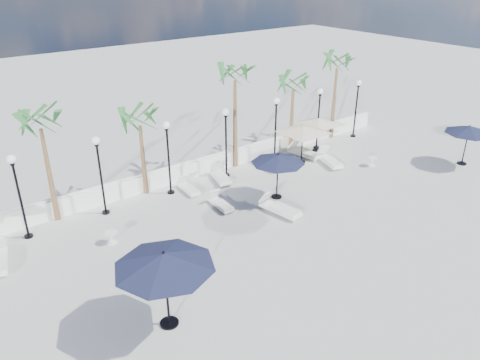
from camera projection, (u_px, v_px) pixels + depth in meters
ground at (309, 224)px, 21.23m from camera, size 100.00×100.00×0.00m
balustrade at (216, 162)px, 26.45m from camera, size 26.00×0.30×1.01m
lamppost_0 at (17, 185)px, 19.16m from camera, size 0.36×0.36×3.84m
lamppost_1 at (99, 165)px, 21.06m from camera, size 0.36×0.36×3.84m
lamppost_2 at (168, 148)px, 22.96m from camera, size 0.36×0.36×3.84m
lamppost_3 at (226, 133)px, 24.85m from camera, size 0.36×0.36×3.84m
lamppost_4 at (276, 121)px, 26.75m from camera, size 0.36×0.36×3.84m
lamppost_5 at (319, 110)px, 28.65m from camera, size 0.36×0.36×3.84m
lamppost_6 at (357, 101)px, 30.54m from camera, size 0.36×0.36×3.84m
palm_0 at (40, 126)px, 19.67m from camera, size 2.60×2.60×5.50m
palm_1 at (140, 123)px, 22.45m from camera, size 2.60×2.60×4.70m
palm_2 at (235, 78)px, 24.95m from camera, size 2.60×2.60×6.10m
palm_3 at (293, 88)px, 27.78m from camera, size 2.60×2.60×4.90m
palm_4 at (337, 67)px, 29.45m from camera, size 2.60×2.60×5.70m
lounger_1 at (188, 188)px, 24.09m from camera, size 0.66×1.71×0.63m
lounger_2 at (221, 176)px, 25.29m from camera, size 1.17×2.11×0.76m
lounger_3 at (221, 203)px, 22.56m from camera, size 0.68×1.74×0.64m
lounger_4 at (304, 152)px, 28.33m from camera, size 1.06×2.22×0.80m
lounger_5 at (280, 208)px, 22.04m from camera, size 1.06×2.26×0.82m
lounger_6 at (330, 160)px, 27.28m from camera, size 1.31×2.24×0.80m
side_table_1 at (112, 236)px, 19.69m from camera, size 0.54×0.54×0.53m
side_table_2 at (372, 161)px, 27.02m from camera, size 0.56×0.56×0.55m
parasol_navy_left at (164, 260)px, 14.35m from camera, size 3.25×3.25×2.87m
parasol_navy_mid at (278, 159)px, 22.70m from camera, size 2.66×2.66×2.38m
parasol_navy_right at (469, 130)px, 26.51m from camera, size 2.67×2.67×2.39m
parasol_cream_sq_a at (303, 127)px, 26.69m from camera, size 4.84×4.84×2.38m
parasol_cream_sq_b at (319, 119)px, 28.43m from camera, size 4.44×4.44×2.22m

